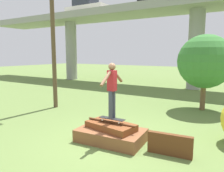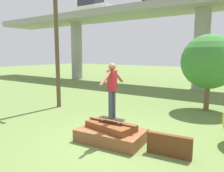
% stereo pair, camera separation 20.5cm
% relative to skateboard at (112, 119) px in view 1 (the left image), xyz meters
% --- Properties ---
extents(ground_plane, '(80.00, 80.00, 0.00)m').
position_rel_skateboard_xyz_m(ground_plane, '(-0.02, -0.02, -0.69)').
color(ground_plane, olive).
extents(scrap_pile, '(2.04, 1.33, 0.62)m').
position_rel_skateboard_xyz_m(scrap_pile, '(-0.03, -0.01, -0.45)').
color(scrap_pile, brown).
rests_on(scrap_pile, ground_plane).
extents(scrap_plank_loose, '(1.15, 0.26, 0.57)m').
position_rel_skateboard_xyz_m(scrap_plank_loose, '(1.75, 0.00, -0.41)').
color(scrap_plank_loose, '#5B3319').
rests_on(scrap_plank_loose, ground_plane).
extents(skateboard, '(0.81, 0.23, 0.09)m').
position_rel_skateboard_xyz_m(skateboard, '(0.00, 0.00, 0.00)').
color(skateboard, black).
rests_on(skateboard, scrap_pile).
extents(skater, '(0.23, 1.21, 1.63)m').
position_rel_skateboard_xyz_m(skater, '(0.00, 0.00, 0.96)').
color(skater, '#383D4C').
rests_on(skater, skateboard).
extents(highway_overpass, '(44.00, 3.92, 6.37)m').
position_rel_skateboard_xyz_m(highway_overpass, '(-0.02, 11.65, 4.85)').
color(highway_overpass, gray).
rests_on(highway_overpass, ground_plane).
extents(car_on_overpass_left, '(4.29, 1.66, 1.40)m').
position_rel_skateboard_xyz_m(car_on_overpass_left, '(-10.15, 11.77, 6.24)').
color(car_on_overpass_left, silver).
rests_on(car_on_overpass_left, highway_overpass).
extents(utility_pole, '(1.30, 0.20, 7.56)m').
position_rel_skateboard_xyz_m(utility_pole, '(-4.59, 2.14, 3.21)').
color(utility_pole, brown).
rests_on(utility_pole, ground_plane).
extents(tree_behind_left, '(2.44, 2.44, 3.47)m').
position_rel_skateboard_xyz_m(tree_behind_left, '(1.63, 5.37, 1.55)').
color(tree_behind_left, brown).
rests_on(tree_behind_left, ground_plane).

